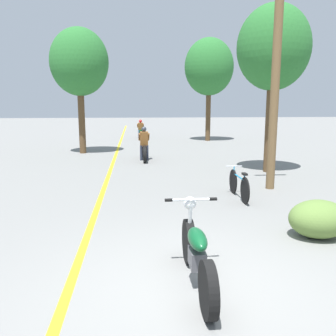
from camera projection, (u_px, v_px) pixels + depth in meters
ground_plane at (197, 288)px, 4.75m from camera, size 120.00×120.00×0.00m
lane_stripe_center at (115, 157)px, 16.43m from camera, size 0.14×48.00×0.01m
utility_pole at (276, 70)px, 9.76m from camera, size 1.10×0.24×6.50m
roadside_tree_right_near at (274, 49)px, 12.16m from camera, size 2.53×2.28×5.79m
roadside_tree_right_far at (209, 67)px, 22.99m from camera, size 3.18×2.87×6.63m
roadside_tree_left at (79, 63)px, 17.02m from camera, size 2.80×2.52×6.02m
roadside_bush at (319, 219)px, 6.51m from camera, size 1.10×0.88×0.70m
motorcycle_foreground at (197, 253)px, 4.79m from camera, size 0.77×2.16×1.07m
motorcycle_rider_lead at (144, 148)px, 15.48m from camera, size 0.50×2.20×1.46m
motorcycle_rider_far at (141, 131)px, 25.33m from camera, size 0.50×2.03×1.32m
bicycle_parked at (239, 185)px, 9.22m from camera, size 0.44×1.72×0.78m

